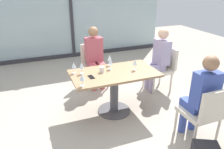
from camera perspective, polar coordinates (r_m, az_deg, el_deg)
ground_plane at (r=3.88m, az=0.55°, el=-9.40°), size 12.00×12.00×0.00m
window_wall_backdrop at (r=6.40m, az=-10.54°, el=15.09°), size 5.47×0.10×2.70m
dining_table_main at (r=3.61m, az=0.58°, el=-2.18°), size 1.39×0.77×0.73m
chair_front_right at (r=3.20m, az=22.92°, el=-8.75°), size 0.46×0.50×0.87m
chair_near_window at (r=4.64m, az=-4.78°, el=3.12°), size 0.46×0.51×0.87m
chair_far_right at (r=4.55m, az=12.95°, el=2.15°), size 0.50×0.46×0.87m
person_front_right at (r=3.17m, az=22.17°, el=-4.71°), size 0.34×0.39×1.26m
person_near_window at (r=4.47m, az=-4.46°, el=5.11°), size 0.34×0.39×1.26m
person_far_right at (r=4.42m, az=12.00°, el=4.42°), size 0.39×0.34×1.26m
wine_glass_0 at (r=3.47m, az=-7.95°, el=2.25°), size 0.07×0.07×0.18m
wine_glass_1 at (r=3.78m, az=-0.64°, el=4.30°), size 0.07×0.07×0.18m
wine_glass_2 at (r=3.51m, az=-9.92°, el=2.36°), size 0.07×0.07×0.18m
wine_glass_3 at (r=3.62m, az=-0.45°, el=3.38°), size 0.07×0.07×0.18m
wine_glass_4 at (r=3.06m, az=-7.76°, el=-0.72°), size 0.07×0.07×0.18m
wine_glass_5 at (r=3.60m, az=5.99°, el=3.17°), size 0.07×0.07×0.18m
coffee_cup at (r=3.53m, az=-2.65°, el=1.32°), size 0.08×0.08×0.09m
cell_phone_on_table at (r=3.37m, az=-5.41°, el=-0.65°), size 0.08×0.15×0.01m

